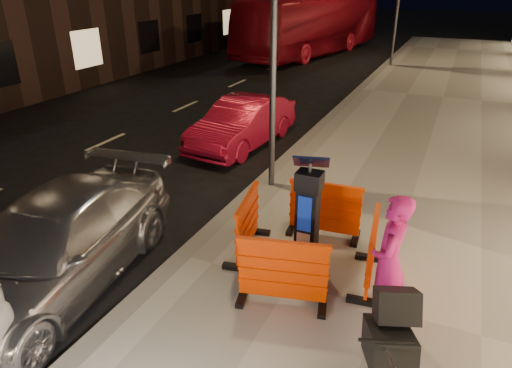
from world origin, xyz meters
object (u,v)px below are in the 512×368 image
at_px(barrier_kerbside, 248,224).
at_px(barrier_bldgside, 372,252).
at_px(barrier_back, 325,210).
at_px(man, 389,262).
at_px(car_red, 243,145).
at_px(barrier_front, 283,273).
at_px(stroller, 389,342).
at_px(parking_kiosk, 308,215).
at_px(car_silver, 61,284).
at_px(bus_doubledecker, 311,54).

height_order(barrier_kerbside, barrier_bldgside, same).
height_order(barrier_back, man, man).
relative_size(barrier_kerbside, car_red, 0.32).
xyz_separation_m(barrier_back, car_red, (-3.31, 3.77, -0.62)).
xyz_separation_m(barrier_kerbside, barrier_bldgside, (1.90, 0.00, 0.00)).
xyz_separation_m(car_red, man, (4.57, -5.48, 1.02)).
xyz_separation_m(barrier_front, stroller, (1.46, -0.71, 0.02)).
bearing_deg(man, parking_kiosk, -121.53).
relative_size(barrier_bldgside, car_red, 0.32).
bearing_deg(barrier_kerbside, barrier_front, -145.50).
distance_m(barrier_kerbside, barrier_bldgside, 1.90).
height_order(barrier_bldgside, car_red, barrier_bldgside).
bearing_deg(car_red, barrier_front, -55.10).
distance_m(barrier_kerbside, car_silver, 2.88).
relative_size(barrier_bldgside, car_silver, 0.27).
distance_m(barrier_bldgside, stroller, 1.73).
xyz_separation_m(barrier_bldgside, man, (0.31, -0.76, 0.40)).
bearing_deg(stroller, barrier_kerbside, 124.96).
relative_size(barrier_back, bus_doubledecker, 0.10).
relative_size(barrier_bldgside, man, 0.70).
relative_size(parking_kiosk, bus_doubledecker, 0.14).
xyz_separation_m(man, stroller, (0.20, -0.90, -0.38)).
height_order(car_silver, stroller, stroller).
distance_m(bus_doubledecker, man, 22.15).
bearing_deg(barrier_bldgside, stroller, -169.41).
bearing_deg(barrier_bldgside, barrier_kerbside, 83.50).
bearing_deg(parking_kiosk, car_red, 116.54).
bearing_deg(bus_doubledecker, barrier_front, -63.14).
bearing_deg(car_red, parking_kiosk, -50.34).
xyz_separation_m(barrier_bldgside, car_silver, (-4.11, -1.73, -0.62)).
distance_m(car_red, stroller, 7.99).
height_order(barrier_back, stroller, stroller).
height_order(barrier_bldgside, man, man).
height_order(barrier_front, bus_doubledecker, bus_doubledecker).
bearing_deg(barrier_kerbside, stroller, -135.00).
bearing_deg(barrier_front, parking_kiosk, 76.50).
height_order(barrier_kerbside, stroller, stroller).
distance_m(barrier_bldgside, man, 0.91).
xyz_separation_m(barrier_front, car_silver, (-3.16, -0.78, -0.62)).
height_order(barrier_back, barrier_kerbside, same).
bearing_deg(man, bus_doubledecker, -160.36).
relative_size(parking_kiosk, barrier_back, 1.40).
xyz_separation_m(car_silver, stroller, (4.62, 0.08, 0.64)).
relative_size(barrier_front, bus_doubledecker, 0.10).
bearing_deg(parking_kiosk, bus_doubledecker, 99.17).
bearing_deg(barrier_back, stroller, -66.26).
xyz_separation_m(barrier_kerbside, bus_doubledecker, (-5.42, 20.02, -0.62)).
bearing_deg(barrier_front, barrier_kerbside, 121.50).
bearing_deg(bus_doubledecker, barrier_kerbside, -64.88).
bearing_deg(parking_kiosk, barrier_bldgside, -8.50).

